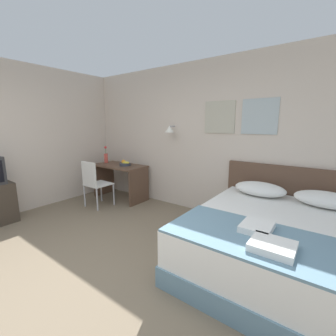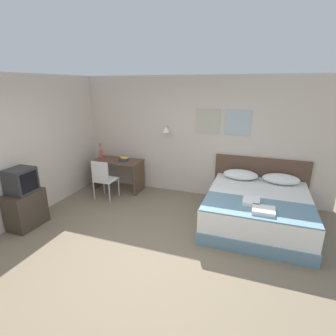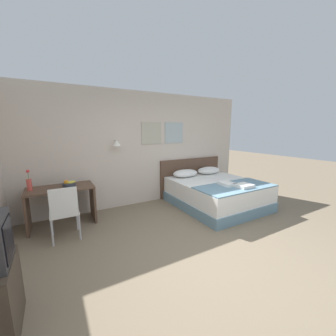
{
  "view_description": "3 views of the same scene",
  "coord_description": "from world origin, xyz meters",
  "px_view_note": "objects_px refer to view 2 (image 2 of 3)",
  "views": [
    {
      "loc": [
        1.9,
        -0.99,
        1.59
      ],
      "look_at": [
        -0.09,
        1.71,
        0.93
      ],
      "focal_mm": 24.0,
      "sensor_mm": 36.0,
      "label": 1
    },
    {
      "loc": [
        1.46,
        -3.04,
        2.46
      ],
      "look_at": [
        -0.03,
        1.09,
        1.05
      ],
      "focal_mm": 28.0,
      "sensor_mm": 36.0,
      "label": 2
    },
    {
      "loc": [
        -1.78,
        -2.0,
        1.79
      ],
      "look_at": [
        0.07,
        1.26,
        1.08
      ],
      "focal_mm": 22.0,
      "sensor_mm": 36.0,
      "label": 3
    }
  ],
  "objects_px": {
    "flower_vase": "(101,153)",
    "tv_stand": "(26,209)",
    "bed": "(257,210)",
    "desk": "(118,169)",
    "pillow_left": "(240,175)",
    "pillow_right": "(281,179)",
    "television": "(21,181)",
    "folded_towel_near_foot": "(251,201)",
    "desk_chair": "(103,177)",
    "folded_towel_mid_bed": "(264,210)",
    "headboard": "(260,181)",
    "fruit_bowl": "(123,159)",
    "throw_blanket": "(258,208)"
  },
  "relations": [
    {
      "from": "pillow_right",
      "to": "television",
      "type": "distance_m",
      "value": 4.8
    },
    {
      "from": "pillow_right",
      "to": "folded_towel_near_foot",
      "type": "xyz_separation_m",
      "value": [
        -0.49,
        -1.18,
        -0.04
      ]
    },
    {
      "from": "throw_blanket",
      "to": "folded_towel_mid_bed",
      "type": "height_order",
      "value": "folded_towel_mid_bed"
    },
    {
      "from": "desk",
      "to": "television",
      "type": "distance_m",
      "value": 2.24
    },
    {
      "from": "flower_vase",
      "to": "tv_stand",
      "type": "bearing_deg",
      "value": -95.06
    },
    {
      "from": "fruit_bowl",
      "to": "tv_stand",
      "type": "distance_m",
      "value": 2.32
    },
    {
      "from": "folded_towel_near_foot",
      "to": "television",
      "type": "distance_m",
      "value": 3.91
    },
    {
      "from": "pillow_left",
      "to": "folded_towel_mid_bed",
      "type": "height_order",
      "value": "pillow_left"
    },
    {
      "from": "throw_blanket",
      "to": "fruit_bowl",
      "type": "xyz_separation_m",
      "value": [
        -3.08,
        1.26,
        0.17
      ]
    },
    {
      "from": "desk",
      "to": "television",
      "type": "height_order",
      "value": "television"
    },
    {
      "from": "headboard",
      "to": "tv_stand",
      "type": "xyz_separation_m",
      "value": [
        -3.88,
        -2.47,
        -0.17
      ]
    },
    {
      "from": "fruit_bowl",
      "to": "television",
      "type": "height_order",
      "value": "television"
    },
    {
      "from": "folded_towel_near_foot",
      "to": "desk",
      "type": "xyz_separation_m",
      "value": [
        -3.12,
        1.11,
        -0.14
      ]
    },
    {
      "from": "headboard",
      "to": "pillow_right",
      "type": "height_order",
      "value": "headboard"
    },
    {
      "from": "folded_towel_mid_bed",
      "to": "flower_vase",
      "type": "height_order",
      "value": "flower_vase"
    },
    {
      "from": "headboard",
      "to": "fruit_bowl",
      "type": "relative_size",
      "value": 7.79
    },
    {
      "from": "pillow_right",
      "to": "fruit_bowl",
      "type": "relative_size",
      "value": 2.84
    },
    {
      "from": "pillow_right",
      "to": "television",
      "type": "relative_size",
      "value": 1.59
    },
    {
      "from": "desk_chair",
      "to": "flower_vase",
      "type": "distance_m",
      "value": 0.91
    },
    {
      "from": "bed",
      "to": "pillow_right",
      "type": "relative_size",
      "value": 2.87
    },
    {
      "from": "pillow_left",
      "to": "flower_vase",
      "type": "relative_size",
      "value": 1.86
    },
    {
      "from": "desk",
      "to": "television",
      "type": "bearing_deg",
      "value": -107.23
    },
    {
      "from": "pillow_left",
      "to": "television",
      "type": "relative_size",
      "value": 1.59
    },
    {
      "from": "fruit_bowl",
      "to": "desk_chair",
      "type": "bearing_deg",
      "value": -101.49
    },
    {
      "from": "bed",
      "to": "pillow_left",
      "type": "distance_m",
      "value": 0.92
    },
    {
      "from": "pillow_left",
      "to": "bed",
      "type": "bearing_deg",
      "value": -62.4
    },
    {
      "from": "throw_blanket",
      "to": "flower_vase",
      "type": "relative_size",
      "value": 4.65
    },
    {
      "from": "pillow_left",
      "to": "desk",
      "type": "relative_size",
      "value": 0.61
    },
    {
      "from": "throw_blanket",
      "to": "desk_chair",
      "type": "xyz_separation_m",
      "value": [
        -3.21,
        0.58,
        -0.08
      ]
    },
    {
      "from": "folded_towel_mid_bed",
      "to": "desk_chair",
      "type": "xyz_separation_m",
      "value": [
        -3.3,
        0.72,
        -0.12
      ]
    },
    {
      "from": "pillow_right",
      "to": "fruit_bowl",
      "type": "bearing_deg",
      "value": -179.08
    },
    {
      "from": "flower_vase",
      "to": "pillow_right",
      "type": "bearing_deg",
      "value": 0.62
    },
    {
      "from": "bed",
      "to": "flower_vase",
      "type": "bearing_deg",
      "value": 169.37
    },
    {
      "from": "desk_chair",
      "to": "tv_stand",
      "type": "xyz_separation_m",
      "value": [
        -0.67,
        -1.45,
        -0.2
      ]
    },
    {
      "from": "pillow_left",
      "to": "flower_vase",
      "type": "bearing_deg",
      "value": -179.23
    },
    {
      "from": "pillow_left",
      "to": "tv_stand",
      "type": "height_order",
      "value": "pillow_left"
    },
    {
      "from": "folded_towel_mid_bed",
      "to": "television",
      "type": "distance_m",
      "value": 4.04
    },
    {
      "from": "pillow_left",
      "to": "pillow_right",
      "type": "distance_m",
      "value": 0.77
    },
    {
      "from": "desk_chair",
      "to": "flower_vase",
      "type": "relative_size",
      "value": 2.44
    },
    {
      "from": "folded_towel_near_foot",
      "to": "television",
      "type": "xyz_separation_m",
      "value": [
        -3.77,
        -1.01,
        0.23
      ]
    },
    {
      "from": "pillow_right",
      "to": "headboard",
      "type": "bearing_deg",
      "value": 143.46
    },
    {
      "from": "throw_blanket",
      "to": "folded_towel_near_foot",
      "type": "height_order",
      "value": "folded_towel_near_foot"
    },
    {
      "from": "bed",
      "to": "desk",
      "type": "distance_m",
      "value": 3.3
    },
    {
      "from": "pillow_right",
      "to": "folded_towel_near_foot",
      "type": "height_order",
      "value": "pillow_right"
    },
    {
      "from": "flower_vase",
      "to": "tv_stand",
      "type": "relative_size",
      "value": 0.56
    },
    {
      "from": "pillow_right",
      "to": "throw_blanket",
      "type": "distance_m",
      "value": 1.37
    },
    {
      "from": "folded_towel_near_foot",
      "to": "fruit_bowl",
      "type": "xyz_separation_m",
      "value": [
        -2.97,
        1.12,
        0.13
      ]
    },
    {
      "from": "desk",
      "to": "pillow_left",
      "type": "bearing_deg",
      "value": 1.37
    },
    {
      "from": "bed",
      "to": "fruit_bowl",
      "type": "bearing_deg",
      "value": 167.49
    },
    {
      "from": "throw_blanket",
      "to": "bed",
      "type": "bearing_deg",
      "value": 90.0
    }
  ]
}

